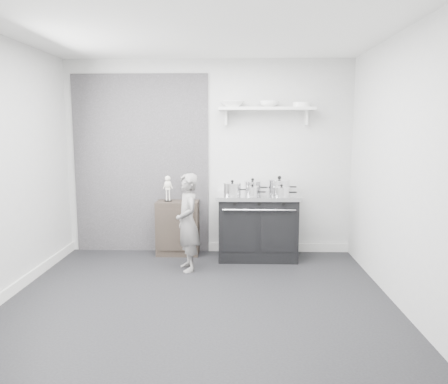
# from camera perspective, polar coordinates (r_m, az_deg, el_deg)

# --- Properties ---
(ground) EXTENTS (4.00, 4.00, 0.00)m
(ground) POSITION_cam_1_polar(r_m,az_deg,el_deg) (4.69, -3.38, -13.69)
(ground) COLOR black
(ground) RESTS_ON ground
(room_shell) EXTENTS (4.02, 3.62, 2.71)m
(room_shell) POSITION_cam_1_polar(r_m,az_deg,el_deg) (4.51, -4.53, 6.80)
(room_shell) COLOR beige
(room_shell) RESTS_ON ground
(wall_shelf) EXTENTS (1.30, 0.26, 0.24)m
(wall_shelf) POSITION_cam_1_polar(r_m,az_deg,el_deg) (6.03, 5.58, 10.68)
(wall_shelf) COLOR silver
(wall_shelf) RESTS_ON room_shell
(stove) EXTENTS (1.10, 0.69, 0.88)m
(stove) POSITION_cam_1_polar(r_m,az_deg,el_deg) (5.96, 4.40, -4.42)
(stove) COLOR black
(stove) RESTS_ON ground
(side_cabinet) EXTENTS (0.58, 0.34, 0.75)m
(side_cabinet) POSITION_cam_1_polar(r_m,az_deg,el_deg) (6.15, -6.04, -4.68)
(side_cabinet) COLOR black
(side_cabinet) RESTS_ON ground
(child) EXTENTS (0.43, 0.51, 1.21)m
(child) POSITION_cam_1_polar(r_m,az_deg,el_deg) (5.41, -4.77, -3.98)
(child) COLOR slate
(child) RESTS_ON ground
(pot_front_left) EXTENTS (0.32, 0.23, 0.20)m
(pot_front_left) POSITION_cam_1_polar(r_m,az_deg,el_deg) (5.76, 1.10, 0.41)
(pot_front_left) COLOR silver
(pot_front_left) RESTS_ON stove
(pot_back_left) EXTENTS (0.32, 0.24, 0.20)m
(pot_back_left) POSITION_cam_1_polar(r_m,az_deg,el_deg) (6.00, 3.76, 0.69)
(pot_back_left) COLOR silver
(pot_back_left) RESTS_ON stove
(pot_back_right) EXTENTS (0.38, 0.30, 0.24)m
(pot_back_right) POSITION_cam_1_polar(r_m,az_deg,el_deg) (5.99, 7.23, 0.76)
(pot_back_right) COLOR silver
(pot_back_right) RESTS_ON stove
(pot_front_right) EXTENTS (0.31, 0.22, 0.16)m
(pot_front_right) POSITION_cam_1_polar(r_m,az_deg,el_deg) (5.70, 7.52, 0.05)
(pot_front_right) COLOR silver
(pot_front_right) RESTS_ON stove
(pot_front_center) EXTENTS (0.26, 0.17, 0.16)m
(pot_front_center) POSITION_cam_1_polar(r_m,az_deg,el_deg) (5.69, 3.73, 0.10)
(pot_front_center) COLOR silver
(pot_front_center) RESTS_ON stove
(skeleton_full) EXTENTS (0.11, 0.07, 0.41)m
(skeleton_full) POSITION_cam_1_polar(r_m,az_deg,el_deg) (6.07, -7.35, 0.70)
(skeleton_full) COLOR silver
(skeleton_full) RESTS_ON side_cabinet
(skeleton_torso) EXTENTS (0.10, 0.07, 0.37)m
(skeleton_torso) POSITION_cam_1_polar(r_m,az_deg,el_deg) (6.03, -4.71, 0.54)
(skeleton_torso) COLOR silver
(skeleton_torso) RESTS_ON side_cabinet
(bowl_large) EXTENTS (0.32, 0.32, 0.08)m
(bowl_large) POSITION_cam_1_polar(r_m,az_deg,el_deg) (6.01, 1.13, 11.40)
(bowl_large) COLOR white
(bowl_large) RESTS_ON wall_shelf
(bowl_small) EXTENTS (0.25, 0.25, 0.08)m
(bowl_small) POSITION_cam_1_polar(r_m,az_deg,el_deg) (6.03, 5.93, 11.36)
(bowl_small) COLOR white
(bowl_small) RESTS_ON wall_shelf
(plate_stack) EXTENTS (0.24, 0.24, 0.06)m
(plate_stack) POSITION_cam_1_polar(r_m,az_deg,el_deg) (6.07, 10.12, 11.16)
(plate_stack) COLOR white
(plate_stack) RESTS_ON wall_shelf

